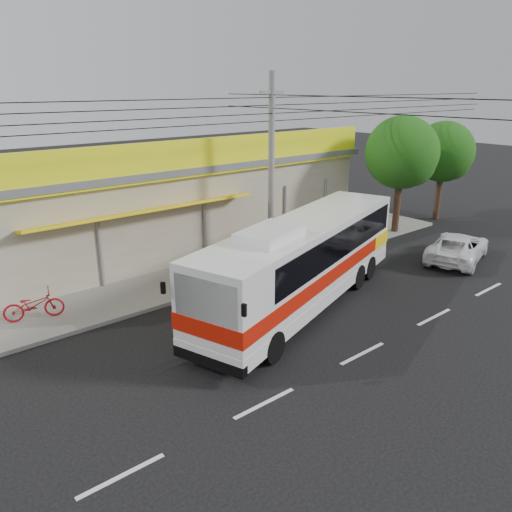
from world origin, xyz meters
The scene contains 10 objects.
ground centered at (0.00, 0.00, 0.00)m, with size 120.00×120.00×0.00m, color black.
sidewalk centered at (0.00, 6.00, 0.07)m, with size 30.00×3.20×0.15m, color gray.
lane_markings centered at (0.00, -2.50, 0.00)m, with size 50.00×0.12×0.01m, color silver, non-canonical shape.
storefront_building centered at (-0.01, 11.54, 2.30)m, with size 22.60×9.20×5.70m.
coach_bus centered at (1.23, 1.28, 1.92)m, with size 11.85×5.95×3.59m.
motorbike_red centered at (-7.10, 6.15, 0.67)m, with size 0.69×1.98×1.04m, color maroon.
white_car centered at (10.33, 0.24, 0.65)m, with size 2.16×4.69×1.30m, color white.
utility_pole centered at (3.13, 5.40, 6.95)m, with size 34.00×14.00×8.43m.
tree_near centered at (11.94, 4.74, 4.34)m, with size 3.87×3.87×6.41m.
tree_far centered at (16.54, 5.01, 4.00)m, with size 3.56×3.56×5.91m.
Camera 1 is at (-11.23, -10.86, 7.88)m, focal length 35.00 mm.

